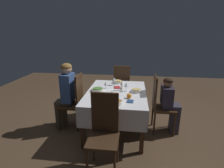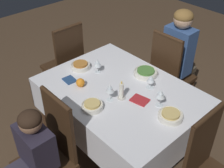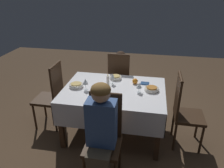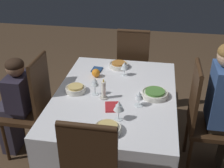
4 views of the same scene
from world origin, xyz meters
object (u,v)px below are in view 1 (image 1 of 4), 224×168
at_px(chair_east, 122,85).
at_px(person_child_dark, 170,103).
at_px(wine_glass_south, 126,85).
at_px(bowl_east, 118,82).
at_px(person_adult_denim, 66,92).
at_px(wine_glass_west, 112,93).
at_px(dining_table, 116,97).
at_px(orange_fruit, 129,96).
at_px(chair_south, 160,103).
at_px(chair_north, 74,100).
at_px(napkin_spare_side, 117,87).
at_px(napkin_red_folded, 130,101).
at_px(wine_glass_north, 106,84).
at_px(candle_centerpiece, 122,86).
at_px(chair_west, 104,130).
at_px(wine_glass_east, 114,79).
at_px(bowl_west, 116,102).
at_px(bowl_north, 98,90).
at_px(bowl_south, 136,90).

relative_size(chair_east, person_child_dark, 1.02).
height_order(wine_glass_south, bowl_east, wine_glass_south).
bearing_deg(person_adult_denim, wine_glass_south, 94.14).
distance_m(chair_east, wine_glass_west, 1.33).
height_order(dining_table, orange_fruit, orange_fruit).
bearing_deg(person_child_dark, chair_south, 90.00).
bearing_deg(chair_south, chair_north, 92.52).
height_order(chair_south, wine_glass_south, chair_south).
height_order(chair_south, napkin_spare_side, chair_south).
xyz_separation_m(chair_north, napkin_red_folded, (-0.38, -1.02, 0.19)).
distance_m(wine_glass_north, candle_centerpiece, 0.30).
relative_size(chair_south, chair_west, 1.00).
xyz_separation_m(chair_south, person_child_dark, (0.00, -0.17, 0.00)).
xyz_separation_m(wine_glass_east, candle_centerpiece, (-0.28, -0.17, -0.05)).
bearing_deg(bowl_west, wine_glass_south, -12.08).
bearing_deg(wine_glass_east, chair_south, -111.59).
xyz_separation_m(dining_table, bowl_west, (-0.51, -0.05, 0.12)).
bearing_deg(bowl_east, candle_centerpiece, -165.40).
relative_size(chair_west, wine_glass_east, 6.45).
bearing_deg(person_child_dark, chair_east, 44.87).
height_order(chair_east, wine_glass_east, chair_east).
relative_size(dining_table, bowl_west, 7.24).
height_order(dining_table, wine_glass_north, wine_glass_north).
bearing_deg(chair_north, candle_centerpiece, 98.55).
height_order(bowl_north, wine_glass_east, wine_glass_east).
bearing_deg(napkin_red_folded, bowl_north, 55.09).
bearing_deg(person_adult_denim, chair_west, 42.91).
distance_m(candle_centerpiece, orange_fruit, 0.40).
bearing_deg(chair_west, napkin_spare_side, 87.44).
xyz_separation_m(person_adult_denim, bowl_west, (-0.48, -0.97, 0.07)).
relative_size(bowl_south, bowl_east, 0.91).
bearing_deg(bowl_east, chair_north, 127.17).
distance_m(chair_north, wine_glass_north, 0.64).
relative_size(bowl_east, napkin_red_folded, 1.56).
xyz_separation_m(chair_east, bowl_west, (-1.46, -0.01, 0.21)).
bearing_deg(chair_east, chair_south, 128.87).
relative_size(person_child_dark, napkin_spare_side, 6.15).
relative_size(wine_glass_west, napkin_spare_side, 0.86).
distance_m(bowl_south, napkin_red_folded, 0.45).
bearing_deg(bowl_west, bowl_east, 4.14).
height_order(wine_glass_west, napkin_red_folded, wine_glass_west).
bearing_deg(wine_glass_north, chair_north, 108.97).
bearing_deg(wine_glass_north, person_child_dark, -96.07).
relative_size(bowl_north, bowl_east, 1.16).
xyz_separation_m(wine_glass_north, wine_glass_east, (0.21, -0.13, 0.03)).
xyz_separation_m(person_adult_denim, orange_fruit, (-0.24, -1.15, 0.08)).
bearing_deg(bowl_east, person_adult_denim, 122.05).
height_order(person_child_dark, wine_glass_north, person_child_dark).
bearing_deg(bowl_north, chair_north, 93.57).
height_order(bowl_west, wine_glass_east, wine_glass_east).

